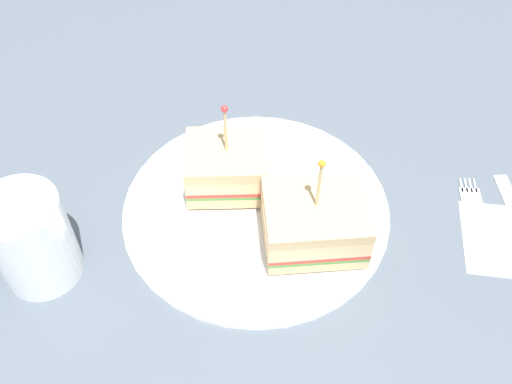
% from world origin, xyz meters
% --- Properties ---
extents(ground_plane, '(1.14, 1.14, 0.02)m').
position_xyz_m(ground_plane, '(0.00, 0.00, -0.01)').
color(ground_plane, '#4C5660').
extents(plate, '(0.28, 0.28, 0.01)m').
position_xyz_m(plate, '(0.00, 0.00, 0.00)').
color(plate, white).
rests_on(plate, ground_plane).
extents(sandwich_half_front, '(0.11, 0.11, 0.11)m').
position_xyz_m(sandwich_half_front, '(0.04, 0.00, 0.03)').
color(sandwich_half_front, tan).
rests_on(sandwich_half_front, plate).
extents(sandwich_half_back, '(0.12, 0.13, 0.11)m').
position_xyz_m(sandwich_half_back, '(-0.07, -0.01, 0.04)').
color(sandwich_half_back, tan).
rests_on(sandwich_half_back, plate).
extents(drink_glass, '(0.07, 0.07, 0.10)m').
position_xyz_m(drink_glass, '(0.09, 0.20, 0.05)').
color(drink_glass, gold).
rests_on(drink_glass, ground_plane).
extents(napkin, '(0.12, 0.12, 0.00)m').
position_xyz_m(napkin, '(-0.21, -0.15, 0.00)').
color(napkin, white).
rests_on(napkin, ground_plane).
extents(fork, '(0.08, 0.09, 0.00)m').
position_xyz_m(fork, '(-0.16, -0.16, 0.00)').
color(fork, silver).
rests_on(fork, ground_plane).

